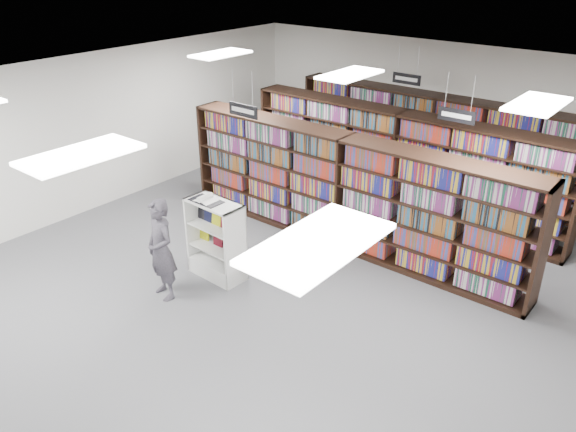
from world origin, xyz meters
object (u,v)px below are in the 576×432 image
Objects in this scene: open_book at (206,199)px; shopper at (161,250)px; bookshelf_row_near at (344,192)px; endcap_display at (218,250)px.

shopper reaches higher than open_book.
shopper is at bearing -94.41° from open_book.
bookshelf_row_near reaches higher than shopper.
endcap_display is at bearing 89.68° from shopper.
shopper is at bearing -100.36° from endcap_display.
bookshelf_row_near reaches higher than open_book.
open_book is 0.33× the size of shopper.
bookshelf_row_near is 5.13× the size of endcap_display.
shopper is (-0.22, -1.00, 0.37)m from endcap_display.
bookshelf_row_near is 3.47m from shopper.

